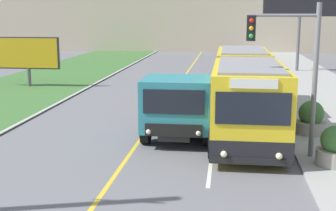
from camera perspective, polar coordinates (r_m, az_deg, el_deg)
The scene contains 8 objects.
city_bus at distance 20.13m, azimuth 9.35°, elevation 1.95°, with size 2.62×13.02×2.96m.
dump_truck at distance 17.84m, azimuth 1.44°, elevation 0.01°, with size 2.55×6.53×2.40m.
car_distant at distance 37.67m, azimuth 8.87°, elevation 4.94°, with size 1.80×4.30×1.45m.
traffic_light_mast at distance 15.42m, azimuth 14.99°, elevation 5.39°, with size 2.28×0.32×5.01m.
billboard_large at distance 39.63m, azimuth 15.84°, elevation 11.96°, with size 5.86×0.24×7.10m.
billboard_small at distance 31.55m, azimuth -16.73°, elevation 6.05°, with size 4.19×0.24×3.20m.
planter_round_near at distance 15.25m, azimuth 19.66°, elevation -4.91°, with size 1.11×1.11×1.24m.
planter_round_second at distance 18.96m, azimuth 17.03°, elevation -1.62°, with size 1.22×1.22×1.29m.
Camera 1 is at (3.19, -0.87, 4.67)m, focal length 50.00 mm.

